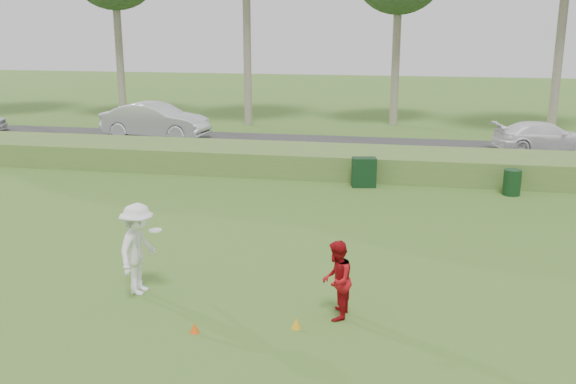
% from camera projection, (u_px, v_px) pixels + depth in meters
% --- Properties ---
extents(ground, '(120.00, 120.00, 0.00)m').
position_uv_depth(ground, '(251.00, 302.00, 13.15)').
color(ground, '#396321').
rests_on(ground, ground).
extents(reed_strip, '(80.00, 3.00, 0.90)m').
position_uv_depth(reed_strip, '(328.00, 161.00, 24.42)').
color(reed_strip, '#4B702D').
rests_on(reed_strip, ground).
extents(park_road, '(80.00, 6.00, 0.06)m').
position_uv_depth(park_road, '(343.00, 148.00, 29.27)').
color(park_road, '#2D2D2D').
rests_on(park_road, ground).
extents(player_white, '(0.94, 1.31, 1.95)m').
position_uv_depth(player_white, '(138.00, 249.00, 13.37)').
color(player_white, white).
rests_on(player_white, ground).
extents(player_red, '(0.62, 0.78, 1.55)m').
position_uv_depth(player_red, '(337.00, 280.00, 12.25)').
color(player_red, '#A00D14').
rests_on(player_red, ground).
extents(cone_orange, '(0.18, 0.18, 0.20)m').
position_uv_depth(cone_orange, '(195.00, 328.00, 11.82)').
color(cone_orange, '#F6530C').
rests_on(cone_orange, ground).
extents(cone_yellow, '(0.19, 0.19, 0.21)m').
position_uv_depth(cone_yellow, '(296.00, 323.00, 11.98)').
color(cone_yellow, gold).
rests_on(cone_yellow, ground).
extents(utility_cabinet, '(0.91, 0.67, 1.03)m').
position_uv_depth(utility_cabinet, '(364.00, 172.00, 22.32)').
color(utility_cabinet, black).
rests_on(utility_cabinet, ground).
extents(trash_bin, '(0.60, 0.60, 0.86)m').
position_uv_depth(trash_bin, '(512.00, 182.00, 21.25)').
color(trash_bin, '#113316').
rests_on(trash_bin, ground).
extents(car_mid, '(5.35, 2.26, 1.72)m').
position_uv_depth(car_mid, '(155.00, 121.00, 31.42)').
color(car_mid, silver).
rests_on(car_mid, park_road).
extents(car_right, '(4.69, 2.63, 1.28)m').
position_uv_depth(car_right, '(545.00, 137.00, 28.19)').
color(car_right, white).
rests_on(car_right, park_road).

